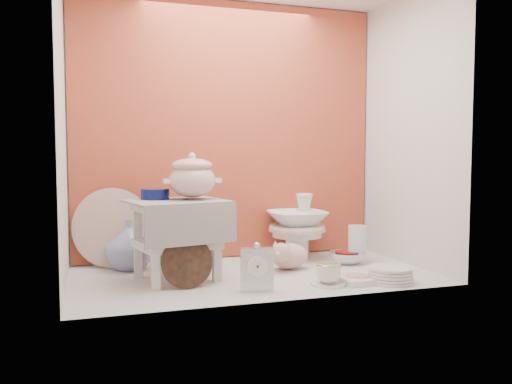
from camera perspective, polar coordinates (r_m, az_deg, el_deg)
ground at (r=2.73m, az=-0.28°, el=-8.87°), size 1.80×1.80×0.00m
niche_shell at (r=2.85m, az=-1.38°, el=10.50°), size 1.86×1.03×1.53m
step_stool at (r=2.61m, az=-8.50°, el=-5.14°), size 0.52×0.47×0.39m
soup_tureen at (r=2.62m, az=-6.87°, el=1.73°), size 0.30×0.30×0.23m
cobalt_bowl at (r=2.66m, az=-10.80°, el=-0.21°), size 0.18×0.18×0.05m
floral_platter at (r=2.97m, az=-15.21°, el=-3.73°), size 0.43×0.18×0.43m
blue_white_vase at (r=2.91m, az=-13.49°, el=-5.54°), size 0.26×0.26×0.26m
lacquer_tray at (r=2.46m, az=-7.43°, el=-7.49°), size 0.24×0.07×0.24m
mantel_clock at (r=2.39m, az=0.08°, el=-8.09°), size 0.15×0.08×0.21m
plush_pig at (r=2.84m, az=3.61°, el=-6.82°), size 0.30×0.25×0.15m
teacup_saucer at (r=2.53m, az=7.78°, el=-9.78°), size 0.21×0.21×0.01m
gold_rim_teacup at (r=2.52m, az=7.79°, el=-8.62°), size 0.13×0.13×0.09m
lattice_dish at (r=2.62m, az=10.90°, el=-9.15°), size 0.21×0.21×0.03m
dinner_plate_stack at (r=2.64m, az=14.24°, el=-8.59°), size 0.24×0.24×0.07m
crystal_bowl at (r=3.04m, az=9.74°, el=-6.99°), size 0.23×0.23×0.06m
clear_glass_vase at (r=3.06m, az=10.84°, el=-5.52°), size 0.13×0.13×0.21m
porcelain_tower at (r=3.10m, az=4.44°, el=-3.72°), size 0.44×0.44×0.38m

